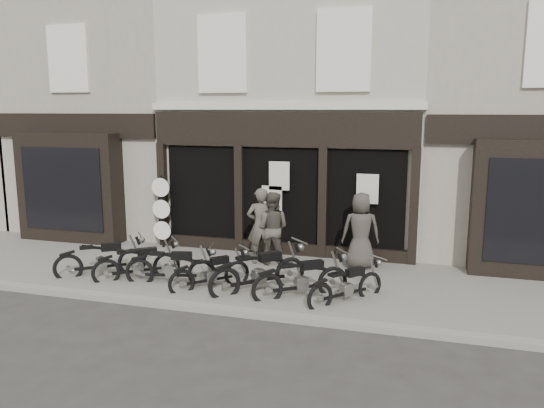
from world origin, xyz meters
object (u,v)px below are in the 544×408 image
(man_centre, at_px, (272,228))
(motorcycle_3, at_px, (211,275))
(motorcycle_5, at_px, (302,282))
(advert_sign_post, at_px, (162,215))
(motorcycle_2, at_px, (172,270))
(motorcycle_0, at_px, (102,262))
(motorcycle_6, at_px, (347,289))
(man_left, at_px, (261,226))
(motorcycle_1, at_px, (138,266))
(man_right, at_px, (361,231))
(motorcycle_4, at_px, (259,275))

(man_centre, bearing_deg, motorcycle_3, 66.18)
(motorcycle_5, bearing_deg, motorcycle_3, 144.50)
(motorcycle_5, xyz_separation_m, advert_sign_post, (-4.66, 2.75, 0.64))
(motorcycle_2, relative_size, motorcycle_3, 1.36)
(motorcycle_0, distance_m, motorcycle_2, 1.89)
(motorcycle_0, xyz_separation_m, motorcycle_6, (5.84, -0.16, -0.04))
(motorcycle_5, relative_size, motorcycle_6, 1.18)
(man_left, xyz_separation_m, man_centre, (0.28, 0.02, -0.05))
(motorcycle_0, height_order, motorcycle_6, motorcycle_0)
(motorcycle_1, xyz_separation_m, motorcycle_3, (1.87, -0.12, -0.02))
(motorcycle_6, xyz_separation_m, man_left, (-2.48, 2.06, 0.72))
(man_left, bearing_deg, man_right, 164.80)
(motorcycle_4, xyz_separation_m, advert_sign_post, (-3.69, 2.63, 0.61))
(motorcycle_3, distance_m, man_centre, 2.29)
(motorcycle_3, relative_size, man_centre, 0.83)
(man_centre, bearing_deg, advert_sign_post, -13.94)
(man_right, bearing_deg, motorcycle_2, 19.06)
(man_centre, bearing_deg, man_left, 2.43)
(motorcycle_0, height_order, motorcycle_3, motorcycle_0)
(motorcycle_5, relative_size, man_centre, 1.02)
(motorcycle_2, relative_size, motorcycle_5, 1.11)
(motorcycle_0, xyz_separation_m, man_left, (3.36, 1.90, 0.68))
(motorcycle_4, relative_size, man_right, 0.97)
(motorcycle_1, xyz_separation_m, motorcycle_6, (4.87, -0.16, -0.02))
(motorcycle_2, distance_m, motorcycle_3, 0.95)
(man_centre, bearing_deg, motorcycle_0, 25.41)
(man_left, bearing_deg, motorcycle_4, 84.81)
(motorcycle_4, height_order, motorcycle_5, motorcycle_4)
(motorcycle_0, relative_size, motorcycle_5, 0.97)
(motorcycle_2, relative_size, man_left, 1.07)
(motorcycle_0, distance_m, motorcycle_4, 3.92)
(motorcycle_3, bearing_deg, advert_sign_post, 87.95)
(man_left, bearing_deg, motorcycle_3, 53.89)
(motorcycle_2, height_order, motorcycle_3, motorcycle_2)
(motorcycle_0, xyz_separation_m, advert_sign_post, (0.23, 2.61, 0.65))
(man_left, height_order, advert_sign_post, advert_sign_post)
(motorcycle_2, xyz_separation_m, man_left, (1.47, 2.02, 0.69))
(motorcycle_1, distance_m, motorcycle_6, 4.87)
(man_centre, relative_size, advert_sign_post, 0.85)
(advert_sign_post, bearing_deg, motorcycle_2, -61.31)
(man_left, bearing_deg, advert_sign_post, -34.53)
(man_left, xyz_separation_m, man_right, (2.46, 0.28, -0.03))
(motorcycle_5, relative_size, advert_sign_post, 0.87)
(advert_sign_post, bearing_deg, motorcycle_6, -28.91)
(motorcycle_3, xyz_separation_m, motorcycle_6, (3.00, -0.04, 0.00))
(motorcycle_4, distance_m, man_right, 2.97)
(motorcycle_4, distance_m, man_left, 2.10)
(motorcycle_1, bearing_deg, motorcycle_0, 140.35)
(motorcycle_5, distance_m, man_centre, 2.49)
(motorcycle_6, height_order, man_right, man_right)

